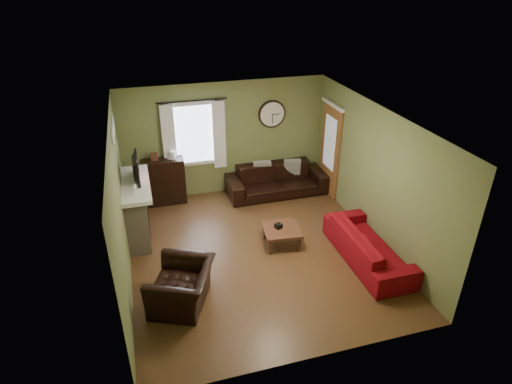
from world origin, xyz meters
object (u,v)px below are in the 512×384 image
object	(u,v)px
bookshelf	(165,182)
coffee_table	(282,236)
sofa_red	(368,245)
armchair	(182,286)
sofa_brown	(277,180)

from	to	relation	value
bookshelf	coffee_table	bearing A→B (deg)	-49.61
sofa_red	armchair	world-z (taller)	armchair
coffee_table	sofa_red	bearing A→B (deg)	-33.33
armchair	sofa_red	bearing A→B (deg)	117.52
armchair	coffee_table	world-z (taller)	armchair
bookshelf	sofa_red	size ratio (longest dim) A/B	0.50
bookshelf	sofa_brown	xyz separation A→B (m)	(2.54, -0.26, -0.19)
coffee_table	armchair	bearing A→B (deg)	-151.71
sofa_red	coffee_table	world-z (taller)	sofa_red
bookshelf	sofa_red	world-z (taller)	bookshelf
sofa_brown	coffee_table	size ratio (longest dim) A/B	3.38
bookshelf	sofa_red	xyz separation A→B (m)	(3.31, -3.19, -0.22)
bookshelf	coffee_table	xyz separation A→B (m)	(1.96, -2.30, -0.34)
bookshelf	coffee_table	world-z (taller)	bookshelf
sofa_red	coffee_table	bearing A→B (deg)	56.67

